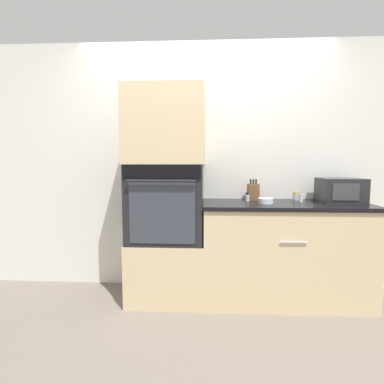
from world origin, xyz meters
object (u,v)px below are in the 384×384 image
at_px(bowl, 265,201).
at_px(knife_block, 253,192).
at_px(microwave, 340,190).
at_px(condiment_jar_far, 296,196).
at_px(condiment_jar_mid, 301,198).
at_px(condiment_jar_near, 247,197).
at_px(wall_oven, 167,202).

bearing_deg(bowl, knife_block, 107.48).
relative_size(microwave, condiment_jar_far, 4.48).
bearing_deg(knife_block, condiment_jar_mid, -15.96).
bearing_deg(condiment_jar_near, bowl, -46.14).
bearing_deg(knife_block, condiment_jar_near, -126.62).
distance_m(microwave, condiment_jar_mid, 0.37).
height_order(condiment_jar_near, condiment_jar_far, same).
bearing_deg(condiment_jar_near, microwave, -1.34).
relative_size(knife_block, condiment_jar_near, 2.48).
bearing_deg(wall_oven, condiment_jar_mid, 3.35).
distance_m(bowl, condiment_jar_near, 0.21).
bearing_deg(bowl, wall_oven, 177.16).
height_order(microwave, condiment_jar_mid, microwave).
distance_m(wall_oven, microwave, 1.63).
bearing_deg(microwave, knife_block, 171.98).
bearing_deg(microwave, condiment_jar_mid, -178.31).
height_order(knife_block, condiment_jar_near, knife_block).
relative_size(condiment_jar_near, condiment_jar_far, 0.99).
relative_size(microwave, knife_block, 1.82).
distance_m(microwave, bowl, 0.73).
bearing_deg(knife_block, bowl, -72.52).
relative_size(wall_oven, microwave, 1.90).
bearing_deg(microwave, wall_oven, -177.02).
relative_size(bowl, condiment_jar_mid, 1.93).
xyz_separation_m(knife_block, condiment_jar_near, (-0.07, -0.09, -0.04)).
height_order(knife_block, condiment_jar_far, knife_block).
height_order(knife_block, bowl, knife_block).
relative_size(microwave, condiment_jar_mid, 5.22).
xyz_separation_m(microwave, condiment_jar_near, (-0.86, 0.02, -0.07)).
height_order(bowl, condiment_jar_far, condiment_jar_far).
relative_size(bowl, condiment_jar_far, 1.66).
xyz_separation_m(knife_block, bowl, (0.08, -0.24, -0.06)).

